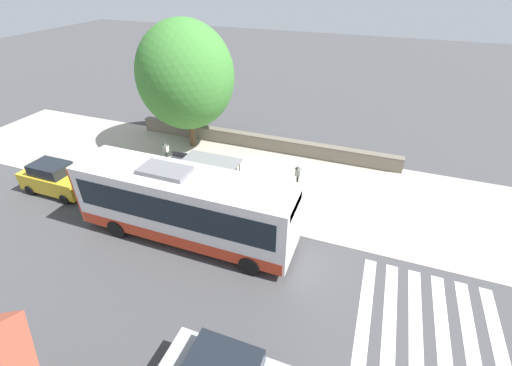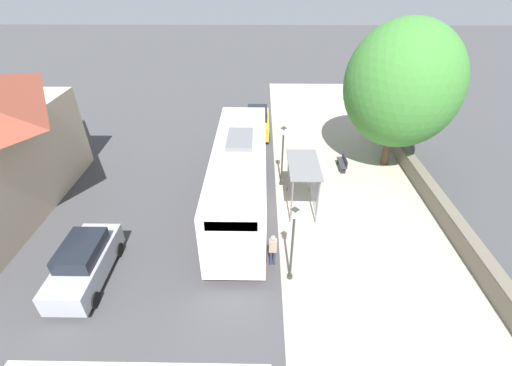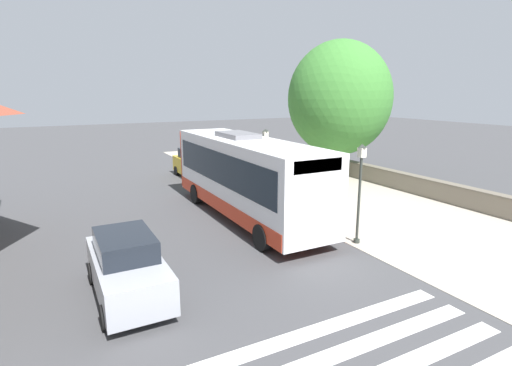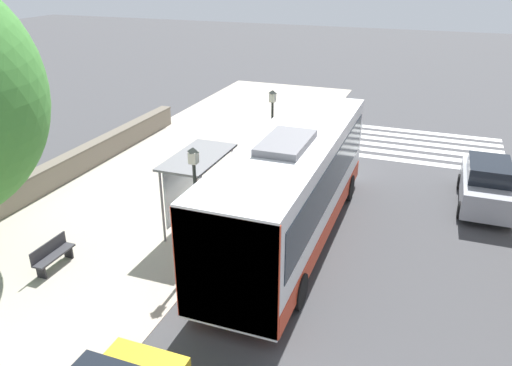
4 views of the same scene
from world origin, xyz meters
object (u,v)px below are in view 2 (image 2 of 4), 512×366
at_px(pedestrian, 273,248).
at_px(parked_car_far_lane, 84,263).
at_px(bus_shelter, 306,172).
at_px(shade_tree, 402,85).
at_px(street_lamp_near, 293,238).
at_px(bus, 240,177).
at_px(street_lamp_far, 283,151).
at_px(parked_car_behind_bus, 257,122).
at_px(bench, 343,162).

height_order(pedestrian, parked_car_far_lane, parked_car_far_lane).
distance_m(bus_shelter, shade_tree, 8.08).
bearing_deg(pedestrian, street_lamp_near, 133.44).
height_order(street_lamp_near, shade_tree, shade_tree).
bearing_deg(bus, parked_car_far_lane, 39.01).
bearing_deg(bus, street_lamp_far, -135.25).
height_order(shade_tree, parked_car_far_lane, shade_tree).
distance_m(bus_shelter, parked_car_behind_bus, 9.71).
distance_m(bench, parked_car_far_lane, 15.57).
relative_size(street_lamp_near, parked_car_far_lane, 0.91).
bearing_deg(street_lamp_near, bus, -64.43).
bearing_deg(street_lamp_far, bus, 44.75).
bearing_deg(parked_car_far_lane, bus, -140.99).
xyz_separation_m(street_lamp_far, parked_car_behind_bus, (1.52, -7.15, -1.34)).
bearing_deg(street_lamp_near, bus_shelter, -102.02).
xyz_separation_m(street_lamp_far, parked_car_far_lane, (8.53, 7.33, -1.37)).
bearing_deg(parked_car_behind_bus, bench, 136.44).
bearing_deg(bench, street_lamp_far, 25.07).
height_order(bus, street_lamp_far, bus).
distance_m(bench, street_lamp_far, 4.79).
xyz_separation_m(street_lamp_near, shade_tree, (-6.89, -9.80, 2.97)).
distance_m(bus_shelter, street_lamp_near, 5.21).
distance_m(bus, pedestrian, 4.56).
xyz_separation_m(pedestrian, street_lamp_far, (-0.70, -6.44, 1.29)).
relative_size(bench, street_lamp_far, 0.39).
height_order(parked_car_behind_bus, parked_car_far_lane, parked_car_behind_bus).
relative_size(bus, street_lamp_far, 2.85).
xyz_separation_m(bus_shelter, parked_car_behind_bus, (2.64, -9.26, -1.24)).
bearing_deg(pedestrian, shade_tree, -130.16).
height_order(bus_shelter, parked_car_far_lane, bus_shelter).
distance_m(street_lamp_near, shade_tree, 12.35).
height_order(pedestrian, bench, pedestrian).
distance_m(parked_car_behind_bus, parked_car_far_lane, 16.08).
distance_m(bus, bus_shelter, 3.45).
height_order(bench, parked_car_behind_bus, parked_car_behind_bus).
xyz_separation_m(bench, parked_car_far_lane, (12.55, 9.21, 0.44)).
height_order(street_lamp_far, parked_car_behind_bus, street_lamp_far).
bearing_deg(shade_tree, pedestrian, 49.84).
xyz_separation_m(bus, street_lamp_far, (-2.32, -2.30, 0.29)).
relative_size(pedestrian, parked_car_far_lane, 0.40).
relative_size(parked_car_behind_bus, parked_car_far_lane, 0.98).
bearing_deg(bus, pedestrian, 111.37).
bearing_deg(street_lamp_near, parked_car_far_lane, 0.80).
height_order(street_lamp_far, shade_tree, shade_tree).
bearing_deg(bus_shelter, parked_car_behind_bus, -74.10).
distance_m(bus, street_lamp_far, 3.27).
height_order(bench, shade_tree, shade_tree).
relative_size(bus_shelter, street_lamp_near, 0.82).
distance_m(bench, parked_car_behind_bus, 7.66).
height_order(bus, pedestrian, bus).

